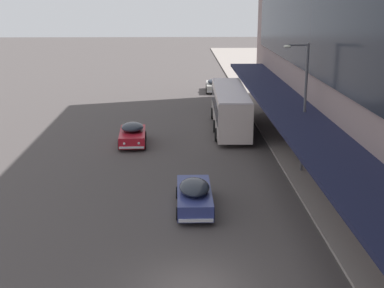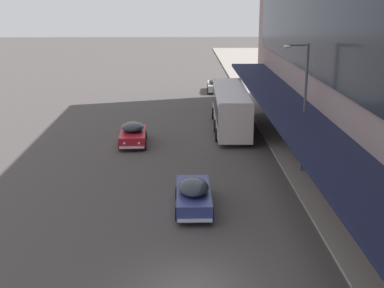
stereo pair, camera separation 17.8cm
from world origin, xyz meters
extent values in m
cube|color=#171A35|center=(6.40, 0.00, 3.70)|extent=(3.20, 72.00, 0.24)
cube|color=beige|center=(3.66, 24.11, 1.78)|extent=(2.74, 11.49, 2.87)
cube|color=black|center=(3.66, 24.11, 2.13)|extent=(2.76, 10.58, 1.26)
cube|color=silver|center=(3.66, 24.11, 3.27)|extent=(2.64, 11.49, 0.12)
cube|color=black|center=(3.80, 29.86, 2.97)|extent=(1.23, 0.09, 0.36)
cylinder|color=black|center=(2.52, 28.03, 0.50)|extent=(0.27, 1.01, 1.00)
cylinder|color=black|center=(4.98, 27.97, 0.50)|extent=(0.27, 1.01, 1.00)
cylinder|color=black|center=(2.34, 20.59, 0.50)|extent=(0.27, 1.01, 1.00)
cylinder|color=black|center=(4.80, 20.53, 0.50)|extent=(0.27, 1.01, 1.00)
cylinder|color=black|center=(2.40, 23.28, 0.50)|extent=(0.27, 1.01, 1.00)
cylinder|color=black|center=(4.87, 23.22, 0.50)|extent=(0.27, 1.01, 1.00)
cube|color=beige|center=(3.60, 41.64, 0.58)|extent=(1.94, 4.40, 0.72)
ellipsoid|color=#1E232D|center=(3.59, 41.42, 1.16)|extent=(1.66, 2.44, 0.50)
cube|color=silver|center=(3.68, 43.86, 0.37)|extent=(1.70, 0.18, 0.14)
cube|color=silver|center=(3.51, 39.42, 0.37)|extent=(1.70, 0.18, 0.14)
sphere|color=silver|center=(3.19, 43.85, 0.63)|extent=(0.18, 0.18, 0.18)
sphere|color=silver|center=(4.17, 43.81, 0.63)|extent=(0.18, 0.18, 0.18)
cylinder|color=black|center=(2.76, 43.02, 0.32)|extent=(0.16, 0.64, 0.64)
cylinder|color=black|center=(4.54, 42.95, 0.32)|extent=(0.16, 0.64, 0.64)
cylinder|color=black|center=(2.66, 40.33, 0.32)|extent=(0.16, 0.64, 0.64)
cylinder|color=black|center=(4.44, 40.26, 0.32)|extent=(0.16, 0.64, 0.64)
cube|color=#AB1523|center=(-3.82, 19.88, 0.61)|extent=(2.01, 4.18, 0.78)
ellipsoid|color=#1E232D|center=(-3.83, 20.09, 1.27)|extent=(1.71, 2.33, 0.59)
cube|color=silver|center=(-3.72, 17.78, 0.37)|extent=(1.73, 0.20, 0.14)
cube|color=silver|center=(-3.92, 21.98, 0.37)|extent=(1.73, 0.20, 0.14)
sphere|color=silver|center=(-3.23, 17.84, 0.66)|extent=(0.18, 0.18, 0.18)
sphere|color=silver|center=(-4.23, 17.79, 0.66)|extent=(0.18, 0.18, 0.18)
cylinder|color=black|center=(-2.85, 18.65, 0.32)|extent=(0.17, 0.65, 0.64)
cylinder|color=black|center=(-4.67, 18.57, 0.32)|extent=(0.17, 0.65, 0.64)
cylinder|color=black|center=(-2.97, 21.19, 0.32)|extent=(0.17, 0.65, 0.64)
cylinder|color=black|center=(-4.79, 21.11, 0.32)|extent=(0.17, 0.65, 0.64)
cube|color=navy|center=(0.30, 7.74, 0.62)|extent=(1.74, 4.64, 0.79)
ellipsoid|color=#1E232D|center=(0.30, 7.50, 1.25)|extent=(1.52, 2.56, 0.53)
cube|color=silver|center=(0.29, 10.11, 0.37)|extent=(1.64, 0.13, 0.14)
cube|color=silver|center=(0.30, 5.37, 0.37)|extent=(1.64, 0.13, 0.14)
sphere|color=silver|center=(-0.18, 10.07, 0.67)|extent=(0.18, 0.18, 0.18)
sphere|color=silver|center=(0.76, 10.08, 0.67)|extent=(0.18, 0.18, 0.18)
cylinder|color=black|center=(-0.57, 9.17, 0.32)|extent=(0.14, 0.64, 0.64)
cylinder|color=black|center=(1.15, 9.18, 0.32)|extent=(0.14, 0.64, 0.64)
cylinder|color=black|center=(-0.56, 6.30, 0.32)|extent=(0.14, 0.64, 0.64)
cylinder|color=black|center=(1.16, 6.30, 0.32)|extent=(0.14, 0.64, 0.64)
cylinder|color=#4C4C51|center=(7.03, 13.24, 4.00)|extent=(0.16, 0.16, 7.70)
cylinder|color=#4C4C51|center=(6.43, 13.24, 7.75)|extent=(1.20, 0.10, 0.10)
ellipsoid|color=silver|center=(5.83, 13.24, 7.67)|extent=(0.44, 0.28, 0.20)
camera|label=1|loc=(-0.48, -17.69, 10.60)|focal=50.00mm
camera|label=2|loc=(-0.30, -17.69, 10.60)|focal=50.00mm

